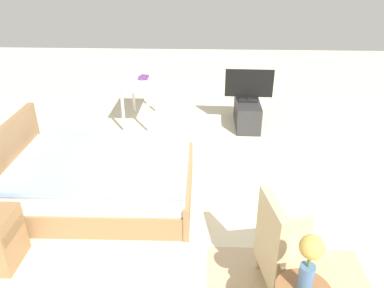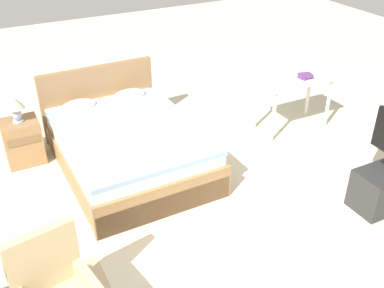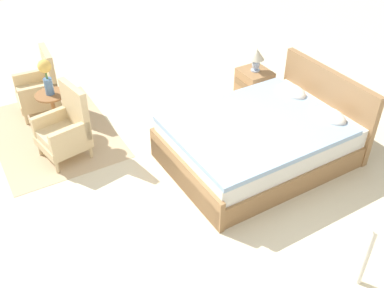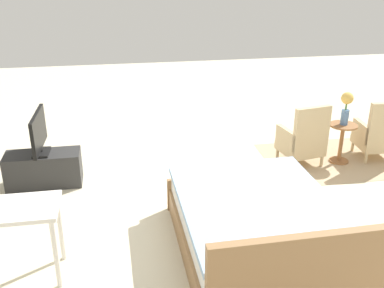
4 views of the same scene
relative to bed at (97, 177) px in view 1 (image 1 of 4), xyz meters
The scene contains 8 objects.
ground_plane 1.18m from the bed, 79.68° to the right, with size 16.00×16.00×0.00m, color beige.
bed is the anchor object (origin of this frame).
armchair_by_window_right 2.41m from the bed, 122.21° to the right, with size 0.63×0.63×0.92m.
flower_vase 2.82m from the bed, 132.74° to the right, with size 0.17×0.17×0.48m.
tv_stand 3.08m from the bed, 41.02° to the right, with size 0.96×0.40×0.45m.
tv_flatscreen 3.11m from the bed, 40.99° to the right, with size 0.21×0.81×0.55m.
vanity_desk 2.44m from the bed, ahead, with size 1.04×0.52×0.76m.
book_stack 2.57m from the bed, ahead, with size 0.20×0.18×0.06m.
Camera 1 is at (-4.00, -0.18, 2.71)m, focal length 35.00 mm.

